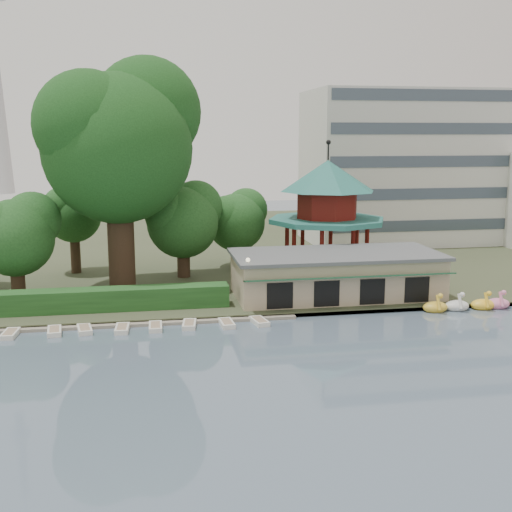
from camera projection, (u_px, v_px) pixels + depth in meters
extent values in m
plane|color=slate|center=(277.00, 407.00, 35.01)|extent=(220.00, 220.00, 0.00)
cube|color=#424930|center=(197.00, 245.00, 85.28)|extent=(220.00, 70.00, 0.40)
cube|color=gray|center=(233.00, 317.00, 51.72)|extent=(220.00, 0.60, 0.30)
cube|color=gray|center=(80.00, 326.00, 49.57)|extent=(34.00, 1.60, 0.24)
cube|color=tan|center=(336.00, 276.00, 57.59)|extent=(18.00, 8.00, 3.60)
cube|color=#595B5E|center=(336.00, 254.00, 57.23)|extent=(18.60, 8.60, 0.30)
cube|color=#194C2D|center=(351.00, 277.00, 53.28)|extent=(18.00, 1.59, 0.45)
cylinder|color=tan|center=(326.00, 266.00, 67.83)|extent=(10.40, 10.40, 1.20)
cylinder|color=#266F65|center=(327.00, 220.00, 66.93)|extent=(12.40, 12.40, 0.50)
cylinder|color=maroon|center=(327.00, 205.00, 66.63)|extent=(6.40, 6.40, 2.80)
cone|color=#266F65|center=(328.00, 176.00, 66.07)|extent=(10.00, 10.00, 3.20)
cylinder|color=black|center=(328.00, 151.00, 65.60)|extent=(0.16, 0.16, 1.80)
cube|color=silver|center=(419.00, 167.00, 86.58)|extent=(30.00, 14.00, 20.00)
cube|color=#255722|center=(45.00, 302.00, 52.03)|extent=(30.00, 2.00, 1.80)
cylinder|color=black|center=(248.00, 285.00, 53.20)|extent=(0.12, 0.12, 4.00)
sphere|color=beige|center=(248.00, 260.00, 52.81)|extent=(0.36, 0.36, 0.36)
cylinder|color=#3A281C|center=(121.00, 233.00, 59.51)|extent=(2.46, 2.46, 10.50)
sphere|color=#1C4B1A|center=(117.00, 149.00, 58.06)|extent=(13.64, 13.64, 13.64)
sphere|color=#1C4B1A|center=(147.00, 112.00, 59.88)|extent=(10.23, 10.23, 10.23)
sphere|color=#1C4B1A|center=(88.00, 125.00, 55.94)|extent=(9.55, 9.55, 9.55)
cylinder|color=#3A281C|center=(18.00, 274.00, 56.60)|extent=(1.22, 1.22, 4.34)
sphere|color=#255722|center=(15.00, 238.00, 56.01)|extent=(6.80, 6.80, 6.80)
sphere|color=#255722|center=(32.00, 220.00, 56.97)|extent=(5.10, 5.10, 5.10)
cylinder|color=#3A281C|center=(183.00, 255.00, 64.96)|extent=(1.30, 1.30, 4.51)
sphere|color=#255722|center=(183.00, 222.00, 64.34)|extent=(7.20, 7.20, 7.20)
sphere|color=#255722|center=(196.00, 207.00, 65.36)|extent=(5.40, 5.40, 5.40)
sphere|color=#255722|center=(170.00, 215.00, 63.26)|extent=(5.04, 5.04, 5.04)
cylinder|color=#3A281C|center=(236.00, 249.00, 69.91)|extent=(1.13, 1.13, 3.97)
sphere|color=#255722|center=(236.00, 222.00, 69.36)|extent=(6.26, 6.26, 6.26)
sphere|color=#255722|center=(246.00, 209.00, 70.25)|extent=(4.70, 4.70, 4.70)
sphere|color=#255722|center=(227.00, 216.00, 68.42)|extent=(4.38, 4.38, 4.38)
cylinder|color=#3A281C|center=(75.00, 250.00, 66.91)|extent=(1.02, 1.02, 4.91)
sphere|color=#255722|center=(73.00, 215.00, 66.24)|extent=(5.68, 5.68, 5.68)
sphere|color=#255722|center=(85.00, 199.00, 66.96)|extent=(4.26, 4.26, 4.26)
sphere|color=#255722|center=(62.00, 206.00, 65.33)|extent=(3.98, 3.98, 3.98)
ellipsoid|color=yellow|center=(435.00, 307.00, 53.98)|extent=(2.16, 1.44, 0.99)
cylinder|color=yellow|center=(438.00, 303.00, 53.35)|extent=(0.26, 0.79, 1.29)
sphere|color=yellow|center=(440.00, 296.00, 52.94)|extent=(0.44, 0.44, 0.44)
ellipsoid|color=white|center=(457.00, 306.00, 54.40)|extent=(2.16, 1.44, 0.99)
cylinder|color=white|center=(460.00, 301.00, 53.76)|extent=(0.26, 0.79, 1.29)
sphere|color=white|center=(462.00, 295.00, 53.35)|extent=(0.44, 0.44, 0.44)
ellipsoid|color=yellow|center=(483.00, 305.00, 54.78)|extent=(2.16, 1.44, 0.99)
cylinder|color=yellow|center=(487.00, 300.00, 54.15)|extent=(0.26, 0.79, 1.29)
sphere|color=yellow|center=(489.00, 294.00, 53.74)|extent=(0.44, 0.44, 0.44)
ellipsoid|color=pink|center=(497.00, 304.00, 55.09)|extent=(2.16, 1.44, 0.99)
cylinder|color=pink|center=(501.00, 299.00, 54.46)|extent=(0.26, 0.79, 1.29)
sphere|color=pink|center=(504.00, 293.00, 54.05)|extent=(0.44, 0.44, 0.44)
cube|color=white|center=(10.00, 334.00, 47.35)|extent=(1.16, 2.36, 0.36)
cube|color=white|center=(54.00, 331.00, 47.99)|extent=(1.24, 2.39, 0.36)
cube|color=white|center=(85.00, 329.00, 48.42)|extent=(1.37, 2.43, 0.36)
cube|color=white|center=(122.00, 329.00, 48.61)|extent=(1.12, 2.35, 0.36)
cube|color=white|center=(155.00, 327.00, 49.07)|extent=(1.03, 2.31, 0.36)
cube|color=white|center=(189.00, 324.00, 49.68)|extent=(1.29, 2.41, 0.36)
cube|color=white|center=(227.00, 323.00, 49.96)|extent=(1.14, 2.36, 0.36)
cube|color=white|center=(259.00, 321.00, 50.51)|extent=(1.37, 2.43, 0.36)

